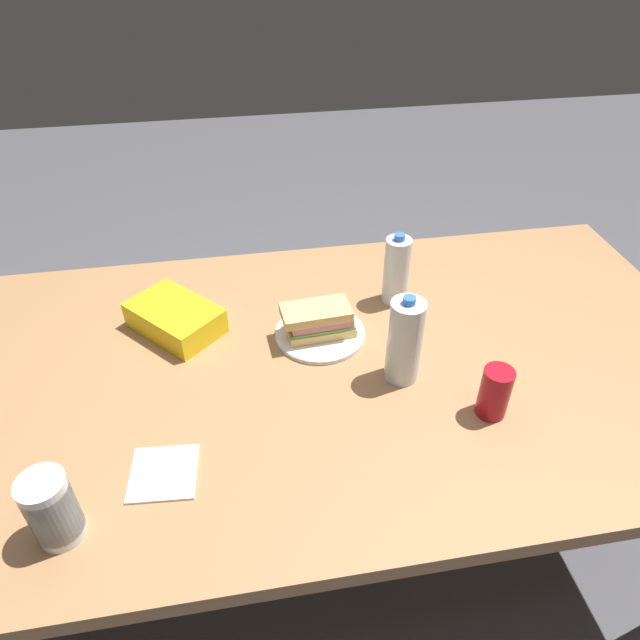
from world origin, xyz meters
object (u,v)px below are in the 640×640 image
Objects in this scene: dining_table at (346,382)px; soda_can_red at (495,392)px; sandwich at (319,320)px; chip_bag at (175,318)px; water_bottle_tall at (405,341)px; plastic_cup_stack at (52,509)px; water_bottle_spare at (396,270)px; paper_plate at (320,333)px.

soda_can_red reaches higher than dining_table.
chip_bag is (0.36, -0.09, -0.02)m from sandwich.
water_bottle_tall is 1.53× the size of plastic_cup_stack.
water_bottle_tall is (0.16, -0.14, 0.05)m from soda_can_red.
plastic_cup_stack is at bearing 37.21° from water_bottle_spare.
water_bottle_spare is (-0.18, -0.22, 0.17)m from dining_table.
sandwich is at bearing 27.70° from water_bottle_spare.
chip_bag is (0.41, -0.19, 0.11)m from dining_table.
water_bottle_spare reaches higher than soda_can_red.
chip_bag is at bearing -25.39° from dining_table.
dining_table is at bearing -148.52° from plastic_cup_stack.
water_bottle_tall is at bearing 133.22° from sandwich.
plastic_cup_stack reaches higher than soda_can_red.
plastic_cup_stack is (0.55, 0.47, 0.02)m from sandwich.
dining_table is 0.17m from sandwich.
chip_bag is 1.54× the size of plastic_cup_stack.
water_bottle_tall reaches higher than water_bottle_spare.
soda_can_red is at bearing 135.59° from sandwich.
water_bottle_tall is 0.31m from water_bottle_spare.
soda_can_red is at bearing -170.39° from plastic_cup_stack.
water_bottle_tall is at bearing 77.60° from water_bottle_spare.
dining_table is 0.14m from paper_plate.
soda_can_red is 0.82× the size of plastic_cup_stack.
water_bottle_spare reaches higher than plastic_cup_stack.
sandwich is at bearing 30.86° from paper_plate.
water_bottle_spare reaches higher than dining_table.
water_bottle_spare is at bearing -152.30° from sandwich.
paper_plate is 0.46m from soda_can_red.
sandwich is at bearing -139.35° from plastic_cup_stack.
plastic_cup_stack is at bearing 31.48° from dining_table.
plastic_cup_stack is at bearing 40.65° from sandwich.
chip_bag is at bearing -31.03° from soda_can_red.
dining_table is 12.58× the size of plastic_cup_stack.
chip_bag is (0.36, -0.09, 0.03)m from paper_plate.
sandwich is (0.00, 0.00, 0.05)m from paper_plate.
chip_bag is 0.59m from plastic_cup_stack.
soda_can_red is 0.45m from water_bottle_spare.
sandwich is 0.37m from chip_bag.
dining_table is 8.21× the size of water_bottle_tall.
paper_plate is 0.27m from water_bottle_spare.
chip_bag reaches higher than paper_plate.
sandwich is at bearing -63.38° from dining_table.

